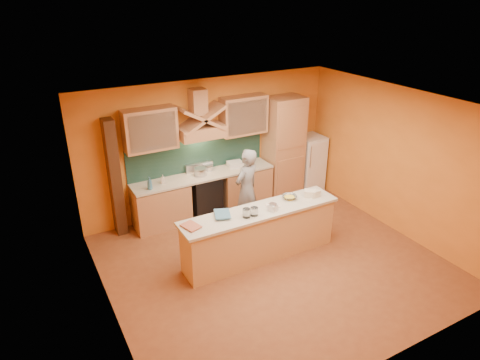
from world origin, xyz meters
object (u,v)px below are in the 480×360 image
kitchen_scale (273,207)px  stove (205,195)px  mixing_bowl (290,197)px  fridge (309,163)px  person (247,189)px

kitchen_scale → stove: bearing=78.8°
kitchen_scale → mixing_bowl: size_ratio=0.53×
fridge → person: bearing=-158.2°
kitchen_scale → mixing_bowl: (0.50, 0.22, -0.02)m
stove → mixing_bowl: size_ratio=3.53×
person → kitchen_scale: (-0.14, -1.14, 0.17)m
stove → kitchen_scale: (0.38, -2.01, 0.55)m
kitchen_scale → mixing_bowl: kitchen_scale is taller
fridge → stove: bearing=180.0°
stove → person: bearing=-59.6°
person → mixing_bowl: (0.37, -0.91, 0.15)m
stove → fridge: (2.70, 0.00, 0.20)m
fridge → kitchen_scale: fridge is taller
mixing_bowl → kitchen_scale: bearing=-156.0°
kitchen_scale → mixing_bowl: bearing=2.2°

